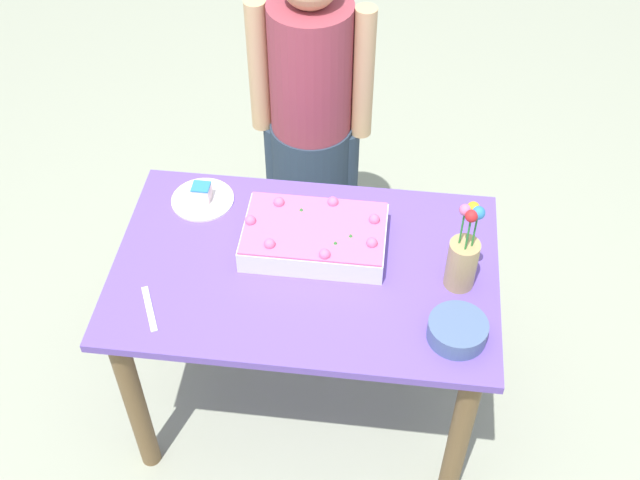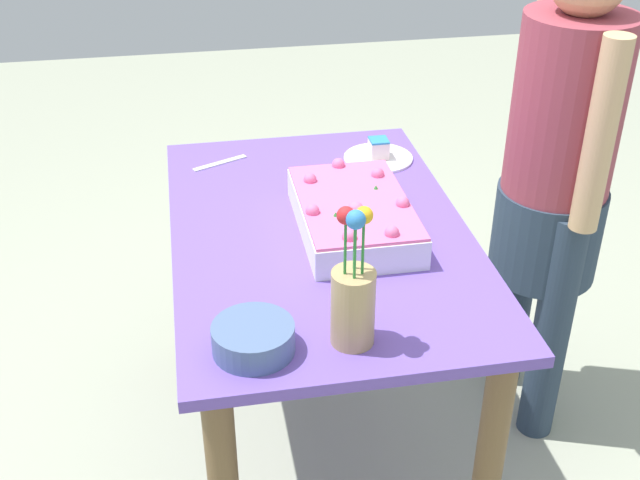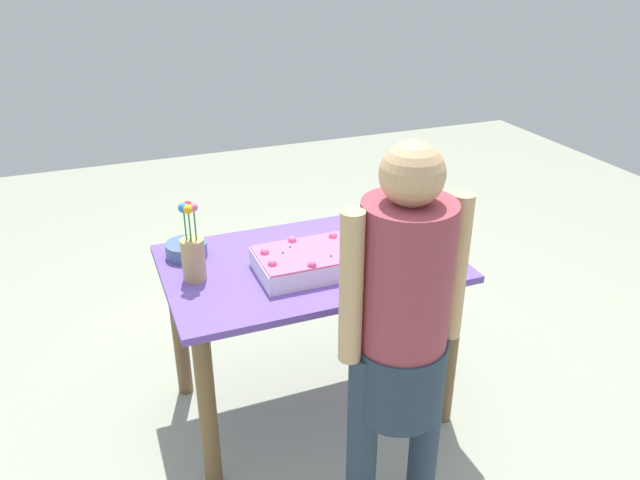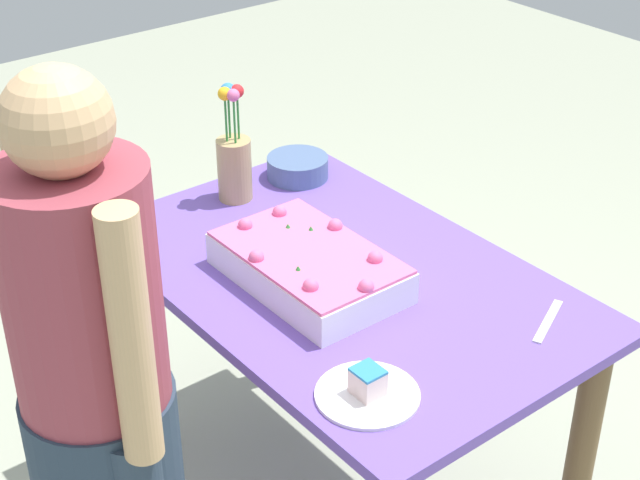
% 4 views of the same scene
% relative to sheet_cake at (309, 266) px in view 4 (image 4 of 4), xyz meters
% --- Properties ---
extents(dining_table, '(1.23, 0.78, 0.78)m').
position_rel_sheet_cake_xyz_m(dining_table, '(0.02, 0.09, -0.19)').
color(dining_table, '#684CAE').
rests_on(dining_table, ground_plane).
extents(sheet_cake, '(0.46, 0.29, 0.11)m').
position_rel_sheet_cake_xyz_m(sheet_cake, '(0.00, 0.00, 0.00)').
color(sheet_cake, white).
rests_on(sheet_cake, dining_table).
extents(serving_plate_with_slice, '(0.22, 0.22, 0.07)m').
position_rel_sheet_cake_xyz_m(serving_plate_with_slice, '(0.41, -0.17, -0.03)').
color(serving_plate_with_slice, white).
rests_on(serving_plate_with_slice, dining_table).
extents(cake_knife, '(0.09, 0.17, 0.00)m').
position_rel_sheet_cake_xyz_m(cake_knife, '(0.47, 0.32, -0.04)').
color(cake_knife, silver).
rests_on(cake_knife, dining_table).
extents(flower_vase, '(0.09, 0.09, 0.33)m').
position_rel_sheet_cake_xyz_m(flower_vase, '(-0.47, 0.10, 0.07)').
color(flower_vase, tan).
rests_on(flower_vase, dining_table).
extents(fruit_bowl, '(0.18, 0.18, 0.06)m').
position_rel_sheet_cake_xyz_m(fruit_bowl, '(-0.46, 0.32, -0.01)').
color(fruit_bowl, '#4D6591').
rests_on(fruit_bowl, dining_table).
extents(person_standing, '(0.45, 0.31, 1.49)m').
position_rel_sheet_cake_xyz_m(person_standing, '(0.09, -0.60, 0.03)').
color(person_standing, '#2A3A4D').
rests_on(person_standing, ground_plane).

